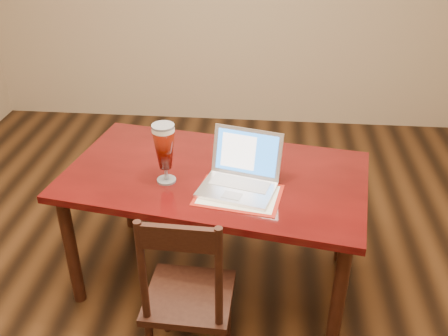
{
  "coord_description": "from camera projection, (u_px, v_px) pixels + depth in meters",
  "views": [
    {
      "loc": [
        0.38,
        -2.02,
        2.08
      ],
      "look_at": [
        0.17,
        0.13,
        0.82
      ],
      "focal_mm": 40.0,
      "sensor_mm": 36.0,
      "label": 1
    }
  ],
  "objects": [
    {
      "name": "ground",
      "position": [
        192.0,
        303.0,
        2.82
      ],
      "size": [
        5.0,
        5.0,
        0.0
      ],
      "primitive_type": "plane",
      "color": "black",
      "rests_on": "ground"
    },
    {
      "name": "dining_table",
      "position": [
        214.0,
        185.0,
        2.66
      ],
      "size": [
        1.69,
        1.12,
        1.05
      ],
      "rotation": [
        0.0,
        0.0,
        -0.16
      ],
      "color": "#4D0B0A",
      "rests_on": "ground"
    },
    {
      "name": "dining_chair",
      "position": [
        188.0,
        297.0,
        2.26
      ],
      "size": [
        0.41,
        0.39,
        0.93
      ],
      "rotation": [
        0.0,
        0.0,
        -0.03
      ],
      "color": "black",
      "rests_on": "ground"
    }
  ]
}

